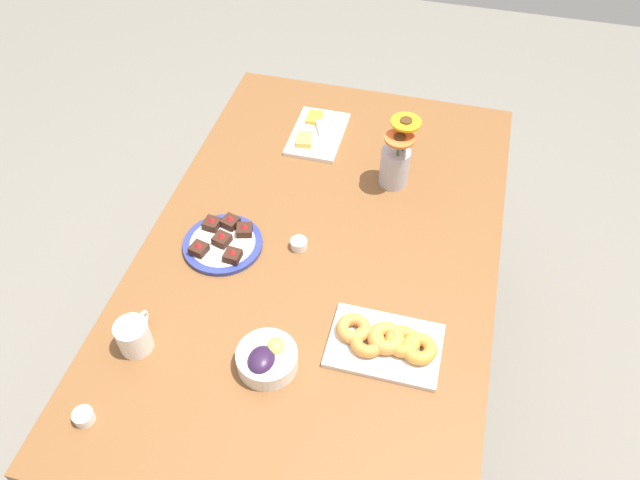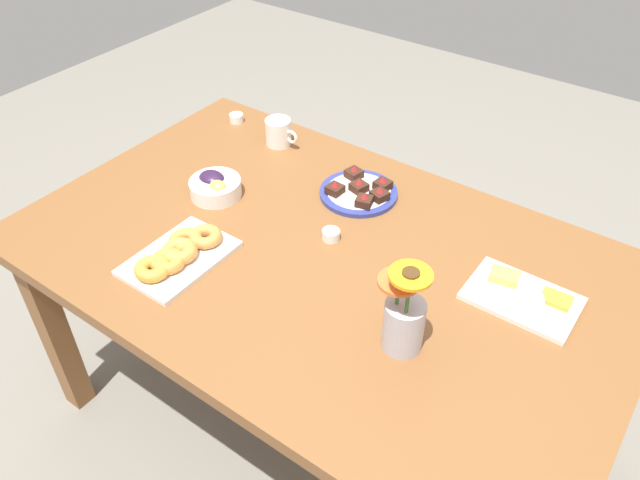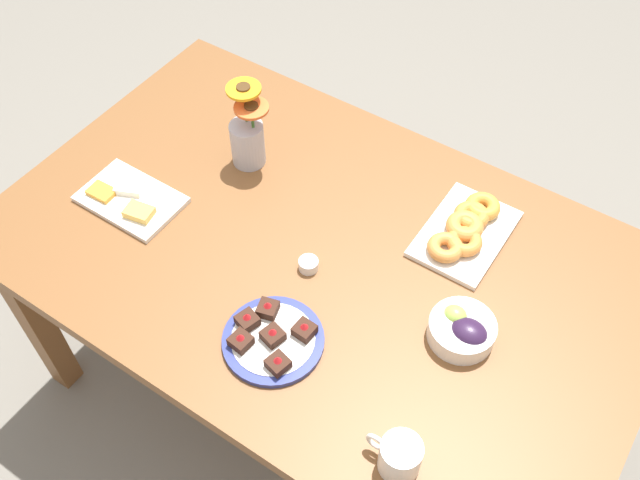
# 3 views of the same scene
# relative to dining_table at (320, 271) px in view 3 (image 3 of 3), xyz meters

# --- Properties ---
(ground_plane) EXTENTS (6.00, 6.00, 0.00)m
(ground_plane) POSITION_rel_dining_table_xyz_m (0.00, 0.00, -0.65)
(ground_plane) COLOR slate
(dining_table) EXTENTS (1.60, 1.00, 0.74)m
(dining_table) POSITION_rel_dining_table_xyz_m (0.00, 0.00, 0.00)
(dining_table) COLOR brown
(dining_table) RESTS_ON ground_plane
(coffee_mug) EXTENTS (0.12, 0.08, 0.09)m
(coffee_mug) POSITION_rel_dining_table_xyz_m (-0.43, 0.36, 0.13)
(coffee_mug) COLOR white
(coffee_mug) RESTS_ON dining_table
(grape_bowl) EXTENTS (0.15, 0.15, 0.07)m
(grape_bowl) POSITION_rel_dining_table_xyz_m (-0.40, 0.03, 0.12)
(grape_bowl) COLOR white
(grape_bowl) RESTS_ON dining_table
(cheese_platter) EXTENTS (0.26, 0.17, 0.03)m
(cheese_platter) POSITION_rel_dining_table_xyz_m (0.50, 0.14, 0.10)
(cheese_platter) COLOR white
(cheese_platter) RESTS_ON dining_table
(croissant_platter) EXTENTS (0.19, 0.28, 0.05)m
(croissant_platter) POSITION_rel_dining_table_xyz_m (-0.27, -0.24, 0.11)
(croissant_platter) COLOR white
(croissant_platter) RESTS_ON dining_table
(jam_cup_honey) EXTENTS (0.05, 0.05, 0.03)m
(jam_cup_honey) POSITION_rel_dining_table_xyz_m (-0.01, 0.06, 0.10)
(jam_cup_honey) COLOR white
(jam_cup_honey) RESTS_ON dining_table
(dessert_plate) EXTENTS (0.23, 0.23, 0.05)m
(dessert_plate) POSITION_rel_dining_table_xyz_m (-0.05, 0.27, 0.10)
(dessert_plate) COLOR navy
(dessert_plate) RESTS_ON dining_table
(flower_vase) EXTENTS (0.12, 0.11, 0.24)m
(flower_vase) POSITION_rel_dining_table_xyz_m (0.33, -0.15, 0.17)
(flower_vase) COLOR #B2B2BC
(flower_vase) RESTS_ON dining_table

